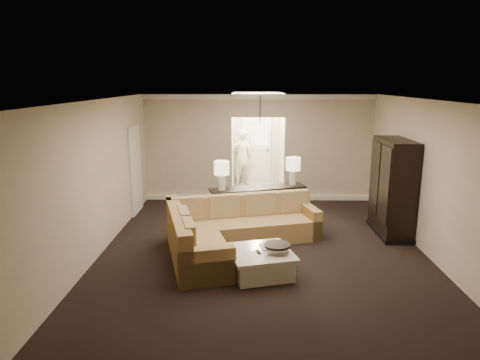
{
  "coord_description": "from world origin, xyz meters",
  "views": [
    {
      "loc": [
        -0.31,
        -7.19,
        3.12
      ],
      "look_at": [
        -0.44,
        1.2,
        1.18
      ],
      "focal_mm": 32.0,
      "sensor_mm": 36.0,
      "label": 1
    }
  ],
  "objects_px": {
    "sectional_sofa": "(230,230)",
    "coffee_table": "(260,262)",
    "console_table": "(258,202)",
    "drink_table": "(277,253)",
    "person": "(242,154)",
    "armoire": "(392,189)"
  },
  "relations": [
    {
      "from": "sectional_sofa",
      "to": "coffee_table",
      "type": "bearing_deg",
      "value": -79.26
    },
    {
      "from": "sectional_sofa",
      "to": "console_table",
      "type": "xyz_separation_m",
      "value": [
        0.56,
        1.49,
        0.14
      ]
    },
    {
      "from": "sectional_sofa",
      "to": "drink_table",
      "type": "height_order",
      "value": "sectional_sofa"
    },
    {
      "from": "person",
      "to": "sectional_sofa",
      "type": "bearing_deg",
      "value": 69.94
    },
    {
      "from": "armoire",
      "to": "person",
      "type": "relative_size",
      "value": 1.04
    },
    {
      "from": "person",
      "to": "coffee_table",
      "type": "bearing_deg",
      "value": 75.24
    },
    {
      "from": "sectional_sofa",
      "to": "console_table",
      "type": "height_order",
      "value": "sectional_sofa"
    },
    {
      "from": "sectional_sofa",
      "to": "person",
      "type": "bearing_deg",
      "value": 73.4
    },
    {
      "from": "coffee_table",
      "to": "armoire",
      "type": "xyz_separation_m",
      "value": [
        2.76,
        1.99,
        0.74
      ]
    },
    {
      "from": "console_table",
      "to": "coffee_table",
      "type": "bearing_deg",
      "value": -107.91
    },
    {
      "from": "drink_table",
      "to": "console_table",
      "type": "bearing_deg",
      "value": 95.37
    },
    {
      "from": "coffee_table",
      "to": "console_table",
      "type": "relative_size",
      "value": 0.56
    },
    {
      "from": "console_table",
      "to": "sectional_sofa",
      "type": "bearing_deg",
      "value": -128.06
    },
    {
      "from": "sectional_sofa",
      "to": "coffee_table",
      "type": "height_order",
      "value": "sectional_sofa"
    },
    {
      "from": "coffee_table",
      "to": "armoire",
      "type": "distance_m",
      "value": 3.49
    },
    {
      "from": "armoire",
      "to": "person",
      "type": "bearing_deg",
      "value": 126.55
    },
    {
      "from": "armoire",
      "to": "person",
      "type": "xyz_separation_m",
      "value": [
        -3.14,
        4.24,
        0.01
      ]
    },
    {
      "from": "armoire",
      "to": "coffee_table",
      "type": "bearing_deg",
      "value": -144.29
    },
    {
      "from": "coffee_table",
      "to": "drink_table",
      "type": "relative_size",
      "value": 2.29
    },
    {
      "from": "coffee_table",
      "to": "person",
      "type": "relative_size",
      "value": 0.64
    },
    {
      "from": "sectional_sofa",
      "to": "drink_table",
      "type": "bearing_deg",
      "value": -69.72
    },
    {
      "from": "sectional_sofa",
      "to": "armoire",
      "type": "height_order",
      "value": "armoire"
    }
  ]
}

